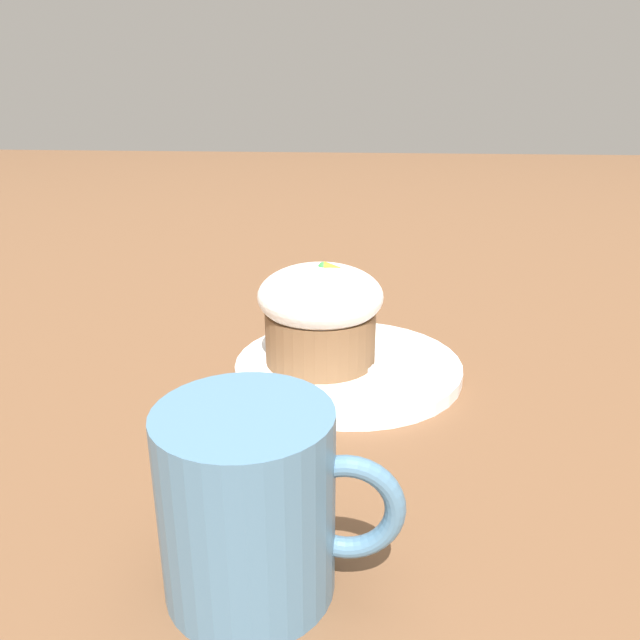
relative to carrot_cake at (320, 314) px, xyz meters
name	(u,v)px	position (x,y,z in m)	size (l,w,h in m)	color
ground_plane	(348,374)	(0.03, 0.00, -0.06)	(4.00, 4.00, 0.00)	brown
dessert_plate	(348,368)	(0.03, 0.00, -0.05)	(0.20, 0.20, 0.01)	white
carrot_cake	(320,314)	(0.00, 0.00, 0.00)	(0.11, 0.11, 0.09)	brown
spoon	(341,366)	(0.02, -0.01, -0.04)	(0.13, 0.04, 0.01)	#B7B7BC
coffee_cup	(251,503)	(-0.01, -0.26, -0.01)	(0.12, 0.09, 0.10)	teal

